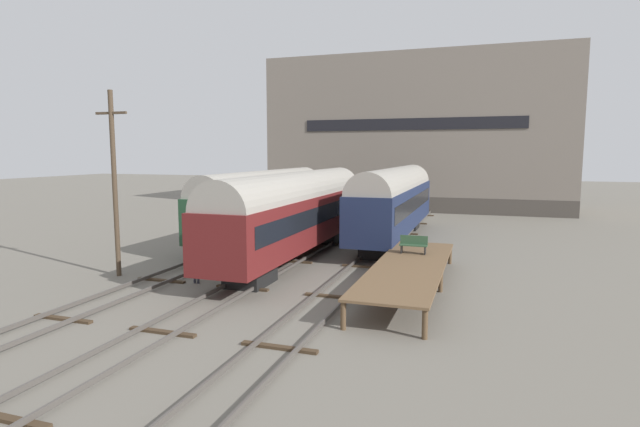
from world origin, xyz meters
TOP-DOWN VIEW (x-y plane):
  - ground_plane at (0.00, 0.00)m, footprint 200.00×200.00m
  - track_left at (-4.40, 0.00)m, footprint 2.60×60.00m
  - track_middle at (0.00, 0.00)m, footprint 2.60×60.00m
  - track_right at (4.40, 0.00)m, footprint 2.60×60.00m
  - train_car_navy at (4.40, 11.95)m, footprint 2.93×18.18m
  - train_car_maroon at (0.00, 3.95)m, footprint 3.01×18.74m
  - train_car_green at (-4.40, 9.16)m, footprint 2.90×16.97m
  - station_platform at (7.29, -0.61)m, footprint 3.15×12.40m
  - bench at (7.10, 2.18)m, footprint 1.40×0.40m
  - person_worker at (-2.57, -2.77)m, footprint 0.32×0.32m
  - utility_pole at (-7.16, -2.71)m, footprint 1.80×0.24m
  - warehouse_building at (2.84, 35.41)m, footprint 32.50×11.89m

SIDE VIEW (x-z plane):
  - ground_plane at x=0.00m, z-range 0.00..0.00m
  - track_left at x=-4.40m, z-range 0.01..0.27m
  - track_middle at x=0.00m, z-range 0.01..0.27m
  - track_right at x=4.40m, z-range 0.01..0.27m
  - person_worker at x=-2.57m, z-range 0.17..1.84m
  - station_platform at x=7.29m, z-range 0.48..1.61m
  - bench at x=7.10m, z-range 1.16..2.07m
  - train_car_green at x=-4.40m, z-range 0.35..5.37m
  - train_car_maroon at x=0.00m, z-range 0.35..5.51m
  - train_car_navy at x=4.40m, z-range 0.37..5.60m
  - utility_pole at x=-7.16m, z-range 0.16..9.47m
  - warehouse_building at x=2.84m, z-range 0.00..16.74m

